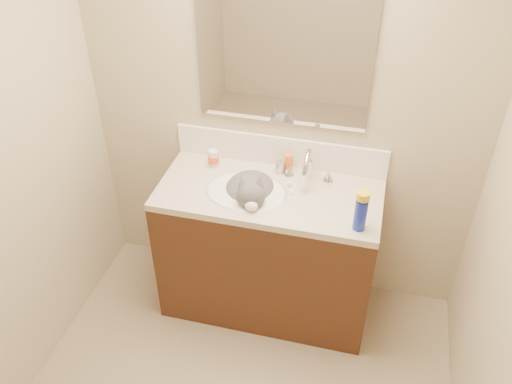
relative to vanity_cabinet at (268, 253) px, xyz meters
The scene contains 16 objects.
room_shell 1.45m from the vanity_cabinet, 90.00° to the right, with size 2.24×2.54×2.52m.
vanity_cabinet is the anchor object (origin of this frame).
counter_slab 0.43m from the vanity_cabinet, ahead, with size 1.20×0.55×0.04m, color beige.
basin 0.40m from the vanity_cabinet, 165.96° to the right, with size 0.45×0.36×0.14m, color white.
faucet 0.58m from the vanity_cabinet, 37.29° to the left, with size 0.28×0.20×0.21m.
cat 0.43m from the vanity_cabinet, behind, with size 0.40×0.44×0.32m.
backsplash 0.60m from the vanity_cabinet, 90.00° to the left, with size 1.20×0.02×0.18m, color white.
mirror 1.16m from the vanity_cabinet, 90.00° to the left, with size 0.90×0.02×0.80m, color white.
pill_bottle 0.64m from the vanity_cabinet, 155.93° to the left, with size 0.05×0.05×0.10m, color silver.
pill_label 0.63m from the vanity_cabinet, 155.93° to the left, with size 0.06×0.06×0.04m, color #F24828.
silver_jar 0.52m from the vanity_cabinet, 84.51° to the left, with size 0.06×0.06×0.07m, color #B7B7BC.
amber_bottle 0.55m from the vanity_cabinet, 72.79° to the left, with size 0.04×0.04×0.11m, color orange.
toothbrush 0.47m from the vanity_cabinet, 32.45° to the left, with size 0.01×0.13×0.01m, color silver.
toothbrush_head 0.47m from the vanity_cabinet, 32.45° to the left, with size 0.02×0.03×0.02m, color #6989DF.
spray_can 0.75m from the vanity_cabinet, 20.83° to the right, with size 0.06×0.06×0.17m, color #1827AC.
spray_cap 0.84m from the vanity_cabinet, 20.83° to the right, with size 0.06×0.06×0.04m, color gold.
Camera 1 is at (0.50, -1.28, 2.59)m, focal length 38.00 mm.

